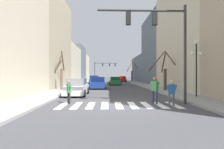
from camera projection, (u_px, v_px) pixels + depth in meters
name	position (u px, v px, depth m)	size (l,w,h in m)	color
ground_plane	(119.00, 105.00, 11.23)	(240.00, 240.00, 0.00)	#424247
sidewalk_left	(23.00, 104.00, 11.06)	(2.60, 90.00, 0.15)	gray
sidewalk_right	(211.00, 104.00, 11.41)	(2.60, 90.00, 0.15)	gray
building_row_left	(57.00, 57.00, 33.39)	(6.00, 60.01, 13.71)	#BCB299
building_row_right	(176.00, 48.00, 28.05)	(6.00, 50.82, 13.88)	tan
crosswalk_stripes	(119.00, 105.00, 11.23)	(7.65, 2.60, 0.01)	white
traffic_signal_near	(161.00, 33.00, 11.73)	(6.02, 0.28, 6.67)	#2D2D2D
traffic_signal_far	(103.00, 67.00, 53.87)	(7.08, 0.28, 5.93)	#2D2D2D
street_lamp_right_corner	(196.00, 57.00, 14.42)	(0.95, 0.36, 4.70)	black
car_parked_right_far	(123.00, 79.00, 49.25)	(1.97, 4.35, 1.56)	red
car_parked_right_near	(77.00, 87.00, 16.68)	(2.02, 4.57, 1.60)	silver
car_parked_right_mid	(98.00, 83.00, 24.62)	(2.19, 4.39, 1.65)	navy
car_parked_left_mid	(115.00, 81.00, 33.57)	(2.18, 4.47, 1.57)	#236B38
car_at_intersection	(96.00, 79.00, 44.34)	(2.18, 4.40, 1.57)	navy
car_parked_left_far	(94.00, 80.00, 38.84)	(2.06, 4.53, 1.78)	navy
pedestrian_on_right_sidewalk	(172.00, 91.00, 10.93)	(0.69, 0.22, 1.61)	#4C4C51
pedestrian_crossing_street	(155.00, 88.00, 11.72)	(0.57, 0.67, 1.83)	#282D47
pedestrian_near_right_corner	(156.00, 81.00, 23.10)	(0.54, 0.54, 1.58)	#7A705B
pedestrian_on_left_sidewalk	(69.00, 90.00, 11.87)	(0.43, 0.62, 1.57)	black
street_tree_right_near	(132.00, 71.00, 46.94)	(3.57, 3.28, 5.91)	brown
street_tree_right_mid	(165.00, 73.00, 20.45)	(4.23, 2.67, 4.60)	#473828
street_tree_left_mid	(61.00, 72.00, 22.00)	(1.25, 2.28, 4.85)	brown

